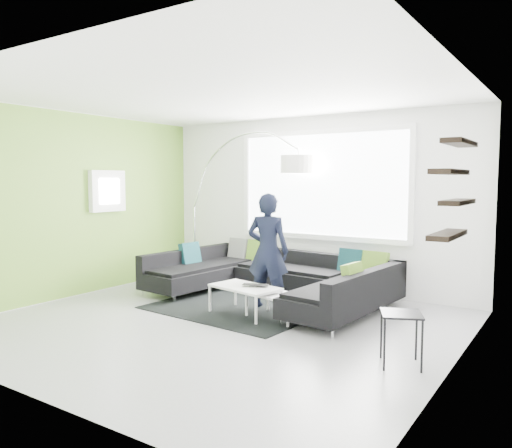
{
  "coord_description": "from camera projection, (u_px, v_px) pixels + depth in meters",
  "views": [
    {
      "loc": [
        3.72,
        -4.78,
        1.77
      ],
      "look_at": [
        -0.03,
        0.9,
        1.17
      ],
      "focal_mm": 35.0,
      "sensor_mm": 36.0,
      "label": 1
    }
  ],
  "objects": [
    {
      "name": "ground",
      "position": [
        218.0,
        324.0,
        6.17
      ],
      "size": [
        5.5,
        5.5,
        0.0
      ],
      "primitive_type": "plane",
      "color": "#94949A",
      "rests_on": "ground"
    },
    {
      "name": "room_shell",
      "position": [
        229.0,
        177.0,
        6.16
      ],
      "size": [
        5.54,
        5.04,
        2.82
      ],
      "color": "white",
      "rests_on": "ground"
    },
    {
      "name": "sectional_sofa",
      "position": [
        267.0,
        279.0,
        7.35
      ],
      "size": [
        3.59,
        2.41,
        0.74
      ],
      "rotation": [
        0.0,
        0.0,
        -0.09
      ],
      "color": "black",
      "rests_on": "ground"
    },
    {
      "name": "rug",
      "position": [
        235.0,
        308.0,
        6.9
      ],
      "size": [
        2.38,
        1.81,
        0.01
      ],
      "primitive_type": "cube",
      "rotation": [
        0.0,
        0.0,
        -0.07
      ],
      "color": "black",
      "rests_on": "ground"
    },
    {
      "name": "coffee_table",
      "position": [
        261.0,
        302.0,
        6.47
      ],
      "size": [
        1.29,
        0.9,
        0.39
      ],
      "primitive_type": "cube",
      "rotation": [
        0.0,
        0.0,
        -0.19
      ],
      "color": "white",
      "rests_on": "ground"
    },
    {
      "name": "arc_lamp",
      "position": [
        194.0,
        207.0,
        8.97
      ],
      "size": [
        2.41,
        0.73,
        2.58
      ],
      "primitive_type": null,
      "rotation": [
        0.0,
        0.0,
        -0.04
      ],
      "color": "silver",
      "rests_on": "ground"
    },
    {
      "name": "side_table",
      "position": [
        401.0,
        339.0,
        4.77
      ],
      "size": [
        0.49,
        0.49,
        0.51
      ],
      "primitive_type": "cube",
      "rotation": [
        0.0,
        0.0,
        0.42
      ],
      "color": "black",
      "rests_on": "ground"
    },
    {
      "name": "person",
      "position": [
        268.0,
        251.0,
        6.87
      ],
      "size": [
        0.76,
        0.66,
        1.6
      ],
      "primitive_type": "imported",
      "rotation": [
        0.0,
        0.0,
        3.39
      ],
      "color": "black",
      "rests_on": "ground"
    },
    {
      "name": "laptop",
      "position": [
        255.0,
        286.0,
        6.48
      ],
      "size": [
        0.49,
        0.45,
        0.03
      ],
      "primitive_type": "imported",
      "rotation": [
        0.0,
        0.0,
        0.37
      ],
      "color": "black",
      "rests_on": "coffee_table"
    }
  ]
}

